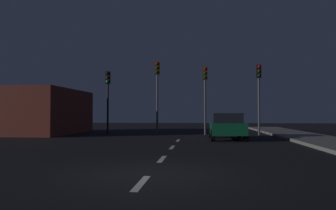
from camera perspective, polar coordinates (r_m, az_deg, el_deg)
ground_plane at (r=15.28m, az=0.90°, el=-7.00°), size 80.00×80.00×0.00m
lane_stripe_nearest at (r=7.22m, az=-4.58°, el=-13.10°), size 0.16×1.60×0.01m
lane_stripe_second at (r=10.93m, az=-1.01°, el=-9.16°), size 0.16×1.60×0.01m
lane_stripe_third at (r=14.69m, az=0.71°, el=-7.21°), size 0.16×1.60×0.01m
lane_stripe_fourth at (r=18.46m, az=1.72°, el=-6.05°), size 0.16×1.60×0.01m
traffic_signal_far_left at (r=24.43m, az=-10.21°, el=2.55°), size 0.32×0.38×4.52m
traffic_signal_center_left at (r=23.74m, az=-1.85°, el=3.64°), size 0.32×0.38×5.16m
traffic_signal_center_right at (r=23.52m, az=6.33°, el=3.07°), size 0.32×0.38×4.76m
traffic_signal_far_right at (r=23.86m, az=15.20°, el=3.18°), size 0.32×0.38×4.85m
car_stopped_ahead at (r=19.48m, az=10.00°, el=-3.55°), size 1.97×4.00×1.51m
storefront_left at (r=26.79m, az=-21.20°, el=-1.05°), size 5.65×8.16×3.28m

